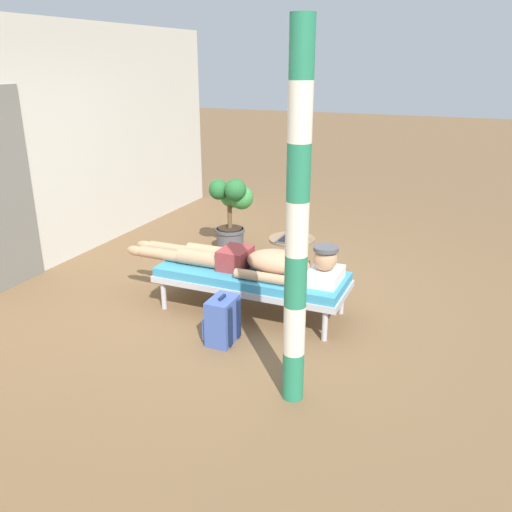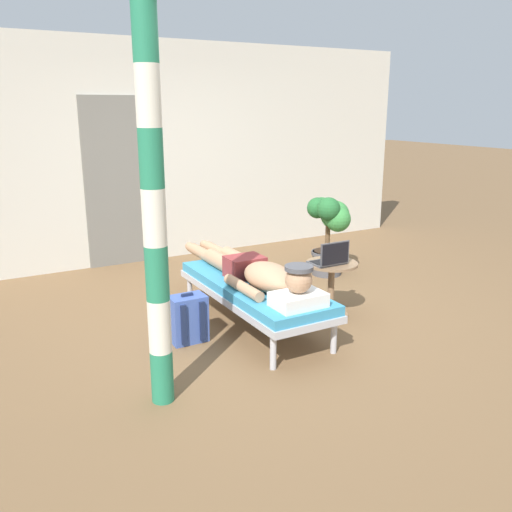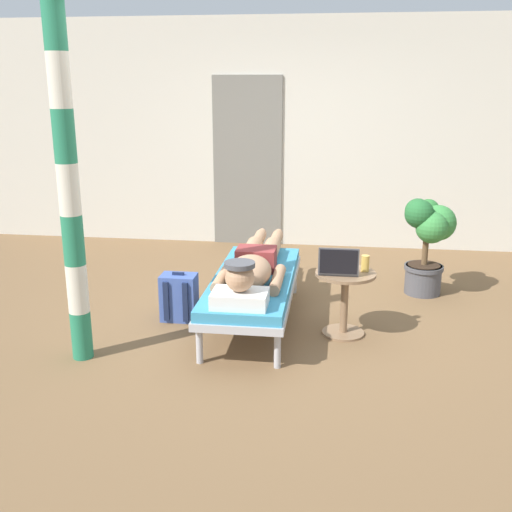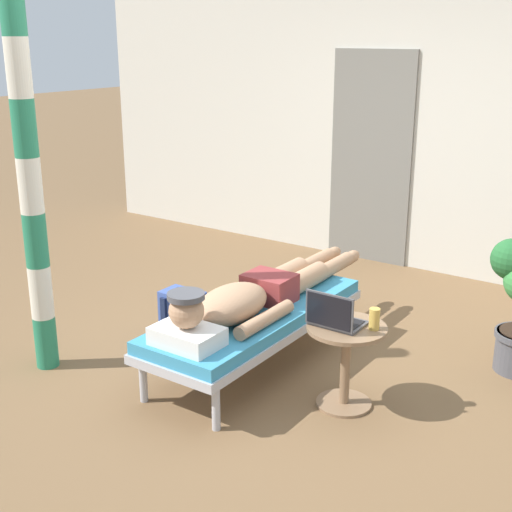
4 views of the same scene
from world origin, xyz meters
The scene contains 10 objects.
ground_plane centered at (0.00, 0.00, 0.00)m, with size 40.00×40.00×0.00m, color brown.
house_wall_back centered at (-0.23, 2.59, 1.35)m, with size 7.60×0.20×2.70m, color beige.
lounge_chair centered at (-0.23, -0.09, 0.35)m, with size 0.67×1.80×0.42m.
person_reclining centered at (-0.23, -0.12, 0.52)m, with size 0.53×2.17×0.33m.
side_table centered at (0.52, -0.22, 0.36)m, with size 0.48×0.48×0.52m.
laptop centered at (0.46, -0.27, 0.58)m, with size 0.31×0.24×0.23m.
drink_glass centered at (0.67, -0.17, 0.59)m, with size 0.06×0.06×0.13m, color gold.
backpack centered at (-0.87, -0.10, 0.20)m, with size 0.30×0.26×0.42m.
potted_plant centered at (1.29, 0.84, 0.58)m, with size 0.49×0.58×0.94m.
porch_post centered at (-1.39, -0.91, 1.26)m, with size 0.15×0.15×2.52m.
Camera 1 is at (-4.48, -1.94, 2.27)m, focal length 37.55 mm.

